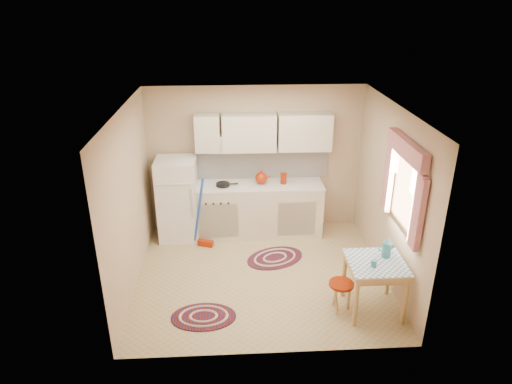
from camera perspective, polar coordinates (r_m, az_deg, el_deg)
room_shell at (r=6.37m, az=1.96°, el=2.95°), size 3.64×3.60×2.52m
fridge at (r=7.68m, az=-9.73°, el=-0.89°), size 0.65×0.60×1.40m
broom at (r=7.36m, az=-6.50°, el=-2.66°), size 0.30×0.21×1.20m
base_cabinets at (r=7.79m, az=-0.13°, el=-2.27°), size 2.25×0.60×0.88m
countertop at (r=7.60m, az=-0.13°, el=0.85°), size 2.27×0.62×0.04m
frying_pan at (r=7.53m, az=-4.17°, el=0.93°), size 0.24×0.24×0.05m
red_kettle at (r=7.55m, az=0.66°, el=1.78°), size 0.25×0.24×0.22m
red_canister at (r=7.60m, az=3.46°, el=1.63°), size 0.13×0.13×0.16m
table at (r=6.22m, az=14.47°, el=-11.33°), size 0.72×0.72×0.72m
stool at (r=6.20m, az=10.50°, el=-12.71°), size 0.42×0.42×0.42m
coffee_pot at (r=6.09m, az=16.05°, el=-6.68°), size 0.17×0.15×0.29m
mug at (r=5.90m, az=14.52°, el=-8.66°), size 0.10×0.10×0.10m
rug_center at (r=7.27m, az=2.38°, el=-8.24°), size 1.10×0.94×0.02m
rug_left at (r=6.14m, az=-6.57°, el=-15.24°), size 0.85×0.57×0.02m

